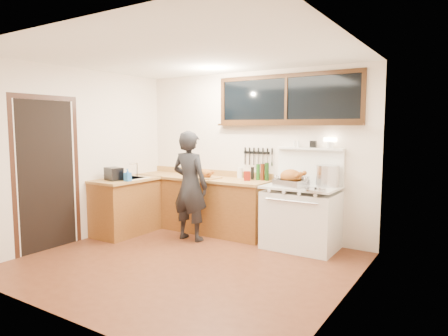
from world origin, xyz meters
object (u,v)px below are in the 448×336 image
Objects in this scene: man at (190,186)px; vintage_stove at (301,216)px; cutting_board at (205,175)px; roast_turkey at (291,179)px.

vintage_stove is at bearing 17.85° from man.
cutting_board is (-1.63, -0.06, 0.49)m from vintage_stove.
vintage_stove is 0.95× the size of man.
man reaches higher than roast_turkey.
vintage_stove is 1.72m from man.
roast_turkey is (-0.11, -0.14, 0.53)m from vintage_stove.
man is 1.54m from roast_turkey.
cutting_board is 1.53m from roast_turkey.
man is at bearing -85.91° from cutting_board.
vintage_stove is 0.56m from roast_turkey.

